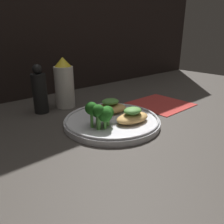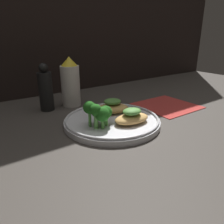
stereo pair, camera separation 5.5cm
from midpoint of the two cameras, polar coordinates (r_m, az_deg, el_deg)
ground_plane at (r=56.53cm, az=2.79°, el=-3.76°), size 180.00×180.00×1.00cm
plate at (r=55.94cm, az=2.82°, el=-2.37°), size 24.51×24.51×2.00cm
grilled_meat_front at (r=53.57cm, az=8.12°, el=-1.39°), size 9.51×6.06×3.79cm
grilled_meat_middle at (r=60.21cm, az=2.70°, el=1.25°), size 10.74×9.17×3.93cm
broccoli_bunch at (r=50.18cm, az=-0.33°, el=-0.10°), size 6.58×6.09×6.22cm
sauce_bottle at (r=69.95cm, az=-8.60°, el=7.55°), size 5.88×5.88×15.48cm
pepper_grinder at (r=67.05cm, az=-14.72°, el=5.65°), size 4.12×4.12×14.13cm
napkin at (r=73.09cm, az=16.24°, el=1.65°), size 17.08×17.08×0.40cm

